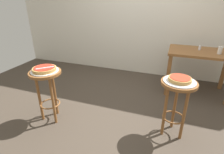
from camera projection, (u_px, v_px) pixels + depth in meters
ground_plane at (119, 110)px, 2.80m from camera, size 6.00×6.00×0.00m
back_wall at (145, 3)px, 3.60m from camera, size 6.00×0.10×3.00m
stool_foreground at (47, 84)px, 2.38m from camera, size 0.41×0.41×0.73m
serving_plate_foreground at (45, 71)px, 2.30m from camera, size 0.35×0.35×0.01m
pizza_foreground at (44, 69)px, 2.29m from camera, size 0.30×0.30×0.05m
stool_middle at (177, 96)px, 2.10m from camera, size 0.41×0.41×0.73m
serving_plate_middle at (180, 81)px, 2.02m from camera, size 0.36×0.36×0.01m
pizza_middle at (180, 79)px, 2.01m from camera, size 0.26×0.26×0.05m
dining_table at (200, 58)px, 3.07m from camera, size 1.05×0.69×0.77m
cup_near_edge at (220, 50)px, 2.85m from camera, size 0.07×0.07×0.12m
condiment_shaker at (200, 48)px, 3.07m from camera, size 0.04×0.04×0.08m
pizza_server_knife at (45, 68)px, 2.25m from camera, size 0.17×0.17×0.01m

